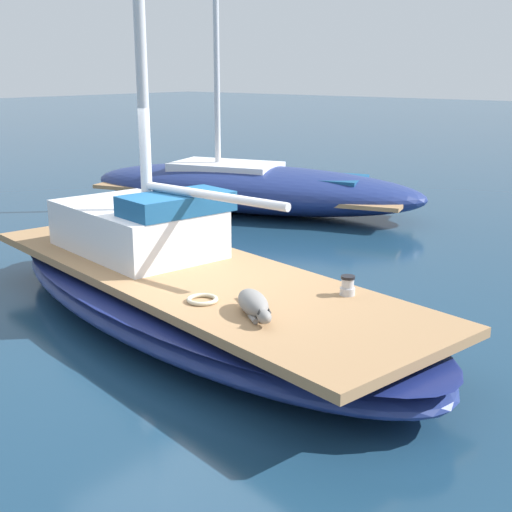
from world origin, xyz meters
name	(u,v)px	position (x,y,z in m)	size (l,w,h in m)	color
ground_plane	(192,322)	(0.00, 0.00, 0.00)	(120.00, 120.00, 0.00)	navy
sailboat_main	(191,296)	(0.00, 0.00, 0.34)	(3.69, 7.56, 0.66)	navy
mast_main	(148,0)	(0.15, 0.73, 3.71)	(0.14, 2.27, 6.82)	silver
cabin_house	(140,226)	(0.20, 1.10, 1.01)	(1.75, 2.43, 0.84)	silver
dog_grey	(254,304)	(-0.68, -1.54, 0.77)	(0.61, 0.83, 0.22)	gray
deck_winch	(348,286)	(0.40, -1.92, 0.76)	(0.16, 0.16, 0.21)	#B7B7BC
coiled_rope	(202,300)	(-0.72, -0.88, 0.68)	(0.32, 0.32, 0.04)	beige
moored_boat_starboard_side	(251,187)	(5.56, 3.72, 0.53)	(4.37, 7.85, 6.71)	navy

